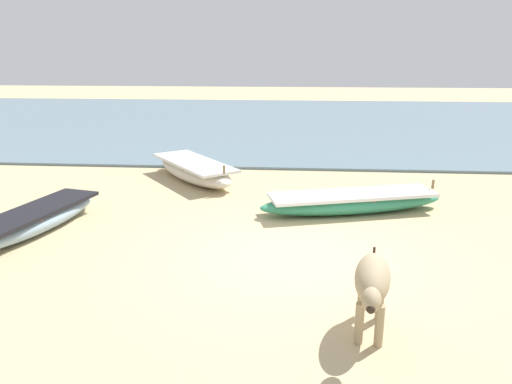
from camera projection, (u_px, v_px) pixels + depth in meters
ground at (293, 257)px, 8.27m from camera, size 80.00×80.00×0.00m
sea_water at (295, 121)px, 23.78m from camera, size 60.00×20.00×0.08m
fishing_boat_0 at (194, 170)px, 13.06m from camera, size 3.02×3.45×0.73m
fishing_boat_3 at (352, 202)px, 10.48m from camera, size 4.18×1.97×0.63m
fishing_boat_5 at (35, 219)px, 9.40m from camera, size 1.63×3.40×0.63m
cow_adult_dun at (372, 282)px, 5.85m from camera, size 0.60×1.48×0.96m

